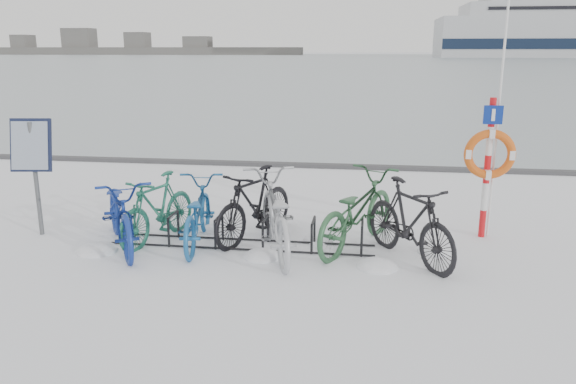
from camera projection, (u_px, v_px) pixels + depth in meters
ground at (242, 245)px, 8.54m from camera, size 900.00×900.00×0.00m
ice_sheet at (364, 59)px, 157.17m from camera, size 400.00×298.00×0.02m
quay_edge at (293, 165)px, 14.18m from camera, size 400.00×0.25×0.10m
bike_rack at (242, 234)px, 8.49m from camera, size 4.00×0.48×0.46m
info_board at (32, 152)px, 8.69m from camera, size 0.65×0.32×1.87m
lifebuoy_station at (490, 154)px, 8.55m from camera, size 0.77×0.22×3.99m
shoreline at (115, 49)px, 273.90m from camera, size 180.00×12.00×9.50m
bike_0 at (121, 210)px, 8.37m from camera, size 1.78×2.24×1.14m
bike_1 at (157, 206)px, 8.66m from camera, size 1.01×1.87×1.08m
bike_2 at (197, 211)px, 8.51m from camera, size 0.92×2.03×1.03m
bike_3 at (254, 202)px, 8.73m from camera, size 1.31×1.99×1.17m
bike_4 at (274, 213)px, 8.15m from camera, size 1.44×2.40×1.19m
bike_5 at (357, 208)px, 8.39m from camera, size 1.69×2.34×1.17m
bike_6 at (410, 220)px, 7.83m from camera, size 1.54×1.94×1.18m
snow_drifts at (264, 252)px, 8.27m from camera, size 5.47×1.76×0.22m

